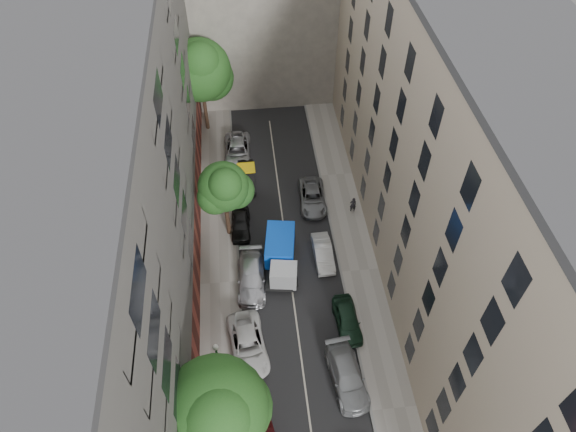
{
  "coord_description": "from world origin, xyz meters",
  "views": [
    {
      "loc": [
        -2.66,
        -23.01,
        33.1
      ],
      "look_at": [
        -0.07,
        1.09,
        6.0
      ],
      "focal_mm": 32.0,
      "sensor_mm": 36.0,
      "label": 1
    }
  ],
  "objects": [
    {
      "name": "tree_mid",
      "position": [
        -4.5,
        4.89,
        5.4
      ],
      "size": [
        4.45,
        4.04,
        7.65
      ],
      "color": "#382619",
      "rests_on": "sidewalk_left"
    },
    {
      "name": "lamp_post",
      "position": [
        -5.36,
        -8.41,
        3.73
      ],
      "size": [
        0.36,
        0.36,
        5.71
      ],
      "color": "#1B5F2E",
      "rests_on": "sidewalk_left"
    },
    {
      "name": "building_endcap",
      "position": [
        0.0,
        28.0,
        9.0
      ],
      "size": [
        18.0,
        12.0,
        18.0
      ],
      "primitive_type": "cube",
      "color": "gray",
      "rests_on": "ground"
    },
    {
      "name": "building_right",
      "position": [
        11.0,
        0.0,
        10.0
      ],
      "size": [
        8.0,
        44.0,
        20.0
      ],
      "primitive_type": "cube",
      "color": "tan",
      "rests_on": "ground"
    },
    {
      "name": "car_right_1",
      "position": [
        2.8,
        -8.8,
        0.74
      ],
      "size": [
        2.62,
        5.27,
        1.47
      ],
      "primitive_type": "imported",
      "rotation": [
        0.0,
        0.0,
        0.11
      ],
      "color": "gray",
      "rests_on": "ground"
    },
    {
      "name": "sidewalk_right",
      "position": [
        5.5,
        0.0,
        0.07
      ],
      "size": [
        3.0,
        44.0,
        0.15
      ],
      "primitive_type": "cube",
      "color": "gray",
      "rests_on": "ground"
    },
    {
      "name": "tree_far",
      "position": [
        -6.24,
        19.06,
        6.68
      ],
      "size": [
        6.01,
        5.84,
        9.83
      ],
      "color": "#382619",
      "rests_on": "sidewalk_left"
    },
    {
      "name": "car_left_2",
      "position": [
        -3.6,
        -5.8,
        0.72
      ],
      "size": [
        3.01,
        5.47,
        1.45
      ],
      "primitive_type": "imported",
      "rotation": [
        0.0,
        0.0,
        0.12
      ],
      "color": "silver",
      "rests_on": "ground"
    },
    {
      "name": "ground",
      "position": [
        0.0,
        0.0,
        0.0
      ],
      "size": [
        120.0,
        120.0,
        0.0
      ],
      "primitive_type": "plane",
      "color": "#4C4C49",
      "rests_on": "ground"
    },
    {
      "name": "car_left_5",
      "position": [
        -2.8,
        11.0,
        0.69
      ],
      "size": [
        1.49,
        4.17,
        1.37
      ],
      "primitive_type": "imported",
      "rotation": [
        0.0,
        0.0,
        0.01
      ],
      "color": "black",
      "rests_on": "ground"
    },
    {
      "name": "road_surface",
      "position": [
        0.0,
        0.0,
        0.01
      ],
      "size": [
        8.0,
        44.0,
        0.02
      ],
      "primitive_type": "cube",
      "color": "black",
      "rests_on": "ground"
    },
    {
      "name": "car_right_2",
      "position": [
        3.6,
        -4.6,
        0.7
      ],
      "size": [
        1.82,
        4.19,
        1.41
      ],
      "primitive_type": "imported",
      "rotation": [
        0.0,
        0.0,
        0.04
      ],
      "color": "black",
      "rests_on": "ground"
    },
    {
      "name": "building_left",
      "position": [
        -11.0,
        0.0,
        10.0
      ],
      "size": [
        8.0,
        44.0,
        20.0
      ],
      "primitive_type": "cube",
      "color": "#52504D",
      "rests_on": "ground"
    },
    {
      "name": "car_left_3",
      "position": [
        -3.03,
        -0.2,
        0.75
      ],
      "size": [
        2.37,
        5.3,
        1.51
      ],
      "primitive_type": "imported",
      "rotation": [
        0.0,
        0.0,
        -0.05
      ],
      "color": "#B4B4B9",
      "rests_on": "ground"
    },
    {
      "name": "car_right_4",
      "position": [
        2.8,
        7.8,
        0.67
      ],
      "size": [
        2.44,
        4.92,
        1.34
      ],
      "primitive_type": "imported",
      "rotation": [
        0.0,
        0.0,
        -0.05
      ],
      "color": "slate",
      "rests_on": "ground"
    },
    {
      "name": "tarp_truck",
      "position": [
        -0.6,
        1.24,
        1.36
      ],
      "size": [
        2.87,
        5.64,
        2.48
      ],
      "rotation": [
        0.0,
        0.0,
        -0.15
      ],
      "color": "black",
      "rests_on": "ground"
    },
    {
      "name": "car_right_3",
      "position": [
        2.8,
        1.6,
        0.66
      ],
      "size": [
        1.5,
        4.02,
        1.31
      ],
      "primitive_type": "imported",
      "rotation": [
        0.0,
        0.0,
        0.03
      ],
      "color": "silver",
      "rests_on": "ground"
    },
    {
      "name": "car_left_6",
      "position": [
        -3.48,
        14.6,
        0.75
      ],
      "size": [
        2.73,
        5.51,
        1.5
      ],
      "primitive_type": "imported",
      "rotation": [
        0.0,
        0.0,
        -0.05
      ],
      "color": "#B7B7BC",
      "rests_on": "ground"
    },
    {
      "name": "sidewalk_left",
      "position": [
        -5.5,
        0.0,
        0.07
      ],
      "size": [
        3.0,
        44.0,
        0.15
      ],
      "primitive_type": "cube",
      "color": "gray",
      "rests_on": "ground"
    },
    {
      "name": "car_left_4",
      "position": [
        -3.6,
        5.4,
        0.67
      ],
      "size": [
        1.71,
        3.98,
        1.34
      ],
      "primitive_type": "imported",
      "rotation": [
        0.0,
        0.0,
        -0.03
      ],
      "color": "black",
      "rests_on": "ground"
    },
    {
      "name": "tree_near",
      "position": [
        -5.26,
        -12.37,
        6.06
      ],
      "size": [
        5.93,
        5.75,
        9.04
      ],
      "color": "#382619",
      "rests_on": "sidewalk_left"
    },
    {
      "name": "pedestrian",
      "position": [
        6.11,
        6.31,
        0.93
      ],
      "size": [
        0.6,
        0.41,
        1.57
      ],
      "primitive_type": "imported",
      "rotation": [
        0.0,
        0.0,
        3.08
      ],
      "color": "black",
      "rests_on": "sidewalk_right"
    }
  ]
}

